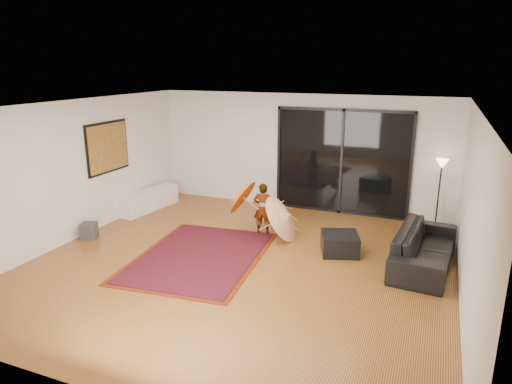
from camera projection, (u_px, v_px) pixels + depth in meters
The scene contains 17 objects.
floor at pixel (240, 264), 7.91m from camera, with size 7.00×7.00×0.00m, color #A36A2C.
ceiling at pixel (238, 107), 7.17m from camera, with size 7.00×7.00×0.00m, color white.
wall_back at pixel (300, 152), 10.66m from camera, with size 7.00×7.00×0.00m, color silver.
wall_front at pixel (92, 278), 4.42m from camera, with size 7.00×7.00×0.00m, color silver.
wall_left at pixel (73, 171), 8.80m from camera, with size 7.00×7.00×0.00m, color silver.
wall_right at pixel (471, 214), 6.28m from camera, with size 7.00×7.00×0.00m, color silver.
sliding_door at pixel (342, 162), 10.32m from camera, with size 3.06×0.07×2.40m.
painting at pixel (108, 147), 9.60m from camera, with size 0.04×1.28×1.08m.
media_console at pixel (149, 200), 10.81m from camera, with size 0.41×1.65×0.46m, color white.
speaker at pixel (89, 231), 9.02m from camera, with size 0.28×0.28×0.32m, color #424244.
persian_rug at pixel (200, 256), 8.20m from camera, with size 2.40×3.16×0.02m.
sofa at pixel (425, 247), 7.79m from camera, with size 2.21×0.87×0.65m, color black.
ottoman at pixel (340, 243), 8.32m from camera, with size 0.65×0.65×0.37m, color black.
floor_lamp at pixel (441, 174), 9.37m from camera, with size 0.25×0.25×1.47m.
child at pixel (263, 209), 9.21m from camera, with size 0.38×0.25×1.05m, color #999999.
parasol_orange at pixel (237, 196), 9.31m from camera, with size 0.57×0.80×0.86m.
parasol_white at pixel (289, 215), 8.87m from camera, with size 0.70×0.98×0.99m.
Camera 1 is at (2.98, -6.63, 3.36)m, focal length 32.00 mm.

